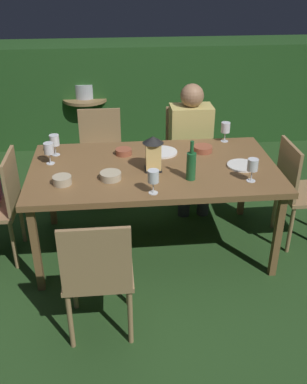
% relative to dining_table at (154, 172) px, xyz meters
% --- Properties ---
extents(ground_plane, '(16.00, 16.00, 0.00)m').
position_rel_dining_table_xyz_m(ground_plane, '(0.00, 0.00, -0.68)').
color(ground_plane, '#26471E').
extents(dining_table, '(1.86, 1.03, 0.73)m').
position_rel_dining_table_xyz_m(dining_table, '(0.00, 0.00, 0.00)').
color(dining_table, brown).
rests_on(dining_table, ground).
extents(chair_side_right_b, '(0.42, 0.40, 0.87)m').
position_rel_dining_table_xyz_m(chair_side_right_b, '(0.42, 0.91, -0.20)').
color(chair_side_right_b, '#9E7A51').
rests_on(chair_side_right_b, ground).
extents(person_in_mustard, '(0.38, 0.47, 1.15)m').
position_rel_dining_table_xyz_m(person_in_mustard, '(0.42, 0.71, -0.05)').
color(person_in_mustard, tan).
rests_on(person_in_mustard, ground).
extents(chair_head_far, '(0.40, 0.42, 0.87)m').
position_rel_dining_table_xyz_m(chair_head_far, '(1.18, 0.00, -0.20)').
color(chair_head_far, '#9E7A51').
rests_on(chair_head_far, ground).
extents(chair_side_right_a, '(0.42, 0.40, 0.87)m').
position_rel_dining_table_xyz_m(chair_side_right_a, '(-0.42, 0.91, -0.20)').
color(chair_side_right_a, '#9E7A51').
rests_on(chair_side_right_a, ground).
extents(chair_side_left_a, '(0.42, 0.40, 0.87)m').
position_rel_dining_table_xyz_m(chair_side_left_a, '(-0.42, -0.91, -0.20)').
color(chair_side_left_a, '#9E7A51').
rests_on(chair_side_left_a, ground).
extents(lantern_centerpiece, '(0.15, 0.15, 0.27)m').
position_rel_dining_table_xyz_m(lantern_centerpiece, '(-0.01, -0.06, 0.20)').
color(lantern_centerpiece, black).
rests_on(lantern_centerpiece, dining_table).
extents(green_bottle_on_table, '(0.07, 0.07, 0.29)m').
position_rel_dining_table_xyz_m(green_bottle_on_table, '(0.24, -0.24, 0.16)').
color(green_bottle_on_table, '#1E5B2D').
rests_on(green_bottle_on_table, dining_table).
extents(wine_glass_a, '(0.08, 0.08, 0.17)m').
position_rel_dining_table_xyz_m(wine_glass_a, '(-0.76, 0.29, 0.17)').
color(wine_glass_a, silver).
rests_on(wine_glass_a, dining_table).
extents(wine_glass_b, '(0.08, 0.08, 0.17)m').
position_rel_dining_table_xyz_m(wine_glass_b, '(0.66, -0.31, 0.17)').
color(wine_glass_b, silver).
rests_on(wine_glass_b, dining_table).
extents(wine_glass_c, '(0.08, 0.08, 0.17)m').
position_rel_dining_table_xyz_m(wine_glass_c, '(-0.78, 0.13, 0.17)').
color(wine_glass_c, silver).
rests_on(wine_glass_c, dining_table).
extents(wine_glass_d, '(0.08, 0.08, 0.17)m').
position_rel_dining_table_xyz_m(wine_glass_d, '(0.65, 0.44, 0.17)').
color(wine_glass_d, silver).
rests_on(wine_glass_d, dining_table).
extents(wine_glass_e, '(0.08, 0.08, 0.17)m').
position_rel_dining_table_xyz_m(wine_glass_e, '(-0.04, -0.42, 0.17)').
color(wine_glass_e, silver).
rests_on(wine_glass_e, dining_table).
extents(plate_a, '(0.23, 0.23, 0.01)m').
position_rel_dining_table_xyz_m(plate_a, '(0.67, -0.06, 0.06)').
color(plate_a, white).
rests_on(plate_a, dining_table).
extents(plate_b, '(0.25, 0.25, 0.01)m').
position_rel_dining_table_xyz_m(plate_b, '(0.09, 0.25, 0.06)').
color(plate_b, white).
rests_on(plate_b, dining_table).
extents(bowl_olives, '(0.13, 0.13, 0.06)m').
position_rel_dining_table_xyz_m(bowl_olives, '(-0.66, -0.22, 0.08)').
color(bowl_olives, '#BCAD8E').
rests_on(bowl_olives, dining_table).
extents(bowl_bread, '(0.15, 0.15, 0.05)m').
position_rel_dining_table_xyz_m(bowl_bread, '(-0.32, -0.18, 0.08)').
color(bowl_bread, '#BCAD8E').
rests_on(bowl_bread, dining_table).
extents(bowl_salad, '(0.13, 0.13, 0.05)m').
position_rel_dining_table_xyz_m(bowl_salad, '(-0.22, 0.25, 0.07)').
color(bowl_salad, '#9E5138').
rests_on(bowl_salad, dining_table).
extents(bowl_dip, '(0.15, 0.15, 0.05)m').
position_rel_dining_table_xyz_m(bowl_dip, '(0.43, 0.24, 0.07)').
color(bowl_dip, '#9E5138').
rests_on(bowl_dip, dining_table).
extents(side_table, '(0.54, 0.54, 0.64)m').
position_rel_dining_table_xyz_m(side_table, '(-0.61, 2.23, -0.26)').
color(side_table, '#937047').
rests_on(side_table, ground).
extents(ice_bucket, '(0.26, 0.26, 0.34)m').
position_rel_dining_table_xyz_m(ice_bucket, '(-0.61, 2.23, 0.05)').
color(ice_bucket, '#B2B7BF').
rests_on(ice_bucket, side_table).
extents(hedge_backdrop, '(5.90, 0.70, 1.22)m').
position_rel_dining_table_xyz_m(hedge_backdrop, '(0.00, 2.50, -0.08)').
color(hedge_backdrop, '#234C1E').
rests_on(hedge_backdrop, ground).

